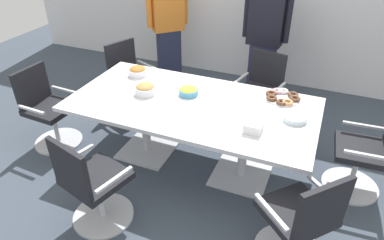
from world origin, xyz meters
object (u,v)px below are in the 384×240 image
at_px(snack_bowl_cookies, 145,89).
at_px(napkin_pile, 254,127).
at_px(office_chair_1, 130,81).
at_px(plate_stack, 295,118).
at_px(snack_bowl_chips_yellow, 189,91).
at_px(snack_bowl_pretzels, 138,71).
at_px(conference_table, 192,114).
at_px(office_chair_2, 48,112).
at_px(office_chair_4, 300,223).
at_px(office_chair_3, 92,186).
at_px(person_standing_1, 265,38).
at_px(office_chair_0, 260,95).
at_px(person_standing_0, 168,24).
at_px(donut_platter, 282,97).
at_px(office_chair_5, 366,156).

relative_size(snack_bowl_cookies, napkin_pile, 1.40).
relative_size(office_chair_1, plate_stack, 4.26).
height_order(snack_bowl_chips_yellow, napkin_pile, same).
relative_size(snack_bowl_pretzels, snack_bowl_cookies, 0.96).
height_order(conference_table, snack_bowl_chips_yellow, snack_bowl_chips_yellow).
relative_size(office_chair_2, office_chair_4, 1.00).
xyz_separation_m(office_chair_3, person_standing_1, (0.78, 2.74, 0.50)).
bearing_deg(conference_table, office_chair_0, 66.80).
relative_size(office_chair_2, napkin_pile, 5.96).
relative_size(snack_bowl_pretzels, snack_bowl_chips_yellow, 1.05).
bearing_deg(office_chair_2, snack_bowl_pretzels, 128.23).
xyz_separation_m(office_chair_2, person_standing_1, (1.98, 1.93, 0.50)).
bearing_deg(plate_stack, office_chair_1, 162.02).
bearing_deg(person_standing_1, snack_bowl_cookies, 67.88).
bearing_deg(office_chair_3, person_standing_1, 89.06).
relative_size(conference_table, person_standing_0, 1.37).
bearing_deg(plate_stack, donut_platter, 116.18).
bearing_deg(office_chair_1, office_chair_2, -1.91).
bearing_deg(napkin_pile, office_chair_5, 27.55).
relative_size(conference_table, office_chair_0, 2.64).
distance_m(office_chair_5, snack_bowl_cookies, 2.22).
relative_size(office_chair_1, office_chair_5, 1.00).
xyz_separation_m(snack_bowl_chips_yellow, plate_stack, (1.07, -0.08, -0.02)).
height_order(snack_bowl_cookies, napkin_pile, snack_bowl_cookies).
bearing_deg(person_standing_0, donut_platter, 100.79).
bearing_deg(donut_platter, office_chair_1, 170.07).
relative_size(office_chair_3, snack_bowl_cookies, 4.25).
bearing_deg(snack_bowl_chips_yellow, office_chair_0, 59.06).
xyz_separation_m(conference_table, office_chair_1, (-1.20, 0.77, -0.22)).
relative_size(office_chair_2, snack_bowl_cookies, 4.25).
xyz_separation_m(office_chair_4, office_chair_5, (0.46, 1.05, 0.00)).
relative_size(office_chair_2, plate_stack, 4.26).
bearing_deg(person_standing_0, snack_bowl_cookies, 63.56).
relative_size(office_chair_1, office_chair_3, 1.00).
bearing_deg(snack_bowl_cookies, office_chair_3, -87.21).
distance_m(conference_table, snack_bowl_chips_yellow, 0.24).
bearing_deg(person_standing_0, conference_table, 77.52).
bearing_deg(plate_stack, snack_bowl_cookies, -177.15).
height_order(office_chair_0, donut_platter, office_chair_0).
relative_size(office_chair_3, snack_bowl_chips_yellow, 4.64).
height_order(person_standing_0, snack_bowl_cookies, person_standing_0).
relative_size(office_chair_2, person_standing_1, 0.52).
height_order(conference_table, person_standing_0, person_standing_0).
relative_size(person_standing_0, plate_stack, 8.19).
bearing_deg(office_chair_3, office_chair_2, 161.00).
xyz_separation_m(office_chair_1, office_chair_4, (2.40, -1.56, 0.00)).
bearing_deg(snack_bowl_chips_yellow, donut_platter, 17.23).
relative_size(snack_bowl_chips_yellow, napkin_pile, 1.29).
relative_size(office_chair_3, office_chair_5, 1.00).
bearing_deg(snack_bowl_pretzels, office_chair_1, 132.97).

